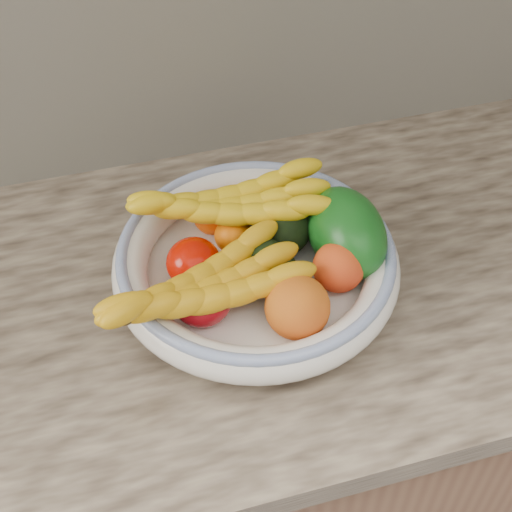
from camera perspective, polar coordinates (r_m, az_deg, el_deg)
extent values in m
cube|color=brown|center=(1.40, -0.23, -14.66)|extent=(2.40, 0.62, 0.86)
cube|color=tan|center=(1.03, -0.30, -2.32)|extent=(2.44, 0.66, 0.04)
cube|color=beige|center=(1.10, -4.89, 18.97)|extent=(2.40, 0.02, 0.50)
cylinder|color=silver|center=(1.00, 0.00, -2.08)|extent=(0.13, 0.13, 0.02)
cylinder|color=silver|center=(0.99, 0.00, -1.53)|extent=(0.32, 0.32, 0.01)
torus|color=silver|center=(0.97, 0.00, -0.49)|extent=(0.39, 0.39, 0.05)
torus|color=#365298|center=(0.95, 0.00, 0.42)|extent=(0.37, 0.37, 0.02)
ellipsoid|color=#ED5105|center=(1.03, -3.45, 3.22)|extent=(0.08, 0.08, 0.05)
ellipsoid|color=#FF5F05|center=(1.04, -0.59, 4.11)|extent=(0.07, 0.07, 0.05)
ellipsoid|color=orange|center=(1.00, -1.82, 1.65)|extent=(0.07, 0.07, 0.05)
ellipsoid|color=#C10D00|center=(0.95, -5.02, -0.55)|extent=(0.09, 0.09, 0.07)
ellipsoid|color=#9E0A14|center=(0.91, -4.35, -3.38)|extent=(0.09, 0.09, 0.07)
ellipsoid|color=black|center=(0.94, 0.92, -0.57)|extent=(0.10, 0.11, 0.06)
ellipsoid|color=black|center=(1.00, 2.51, 2.46)|extent=(0.12, 0.13, 0.07)
ellipsoid|color=#0E4B11|center=(0.98, 7.22, 1.88)|extent=(0.14, 0.16, 0.13)
ellipsoid|color=orange|center=(0.89, 3.33, -4.12)|extent=(0.09, 0.09, 0.08)
ellipsoid|color=orange|center=(0.94, 6.62, -0.87)|extent=(0.07, 0.07, 0.07)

